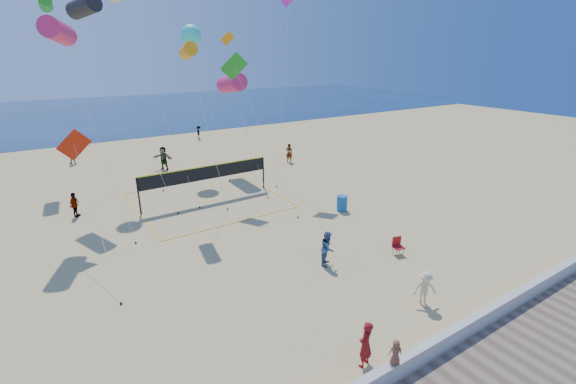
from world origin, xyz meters
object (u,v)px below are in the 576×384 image
camp_chair (398,245)px  volleyball_net (206,177)px  woman (365,344)px  trash_barrel (342,203)px

camp_chair → volleyball_net: 12.96m
woman → trash_barrel: 12.63m
camp_chair → volleyball_net: volleyball_net is taller
woman → volleyball_net: (1.17, 16.29, 0.81)m
camp_chair → trash_barrel: bearing=90.4°
camp_chair → volleyball_net: (-5.10, 11.86, 1.12)m
woman → camp_chair: size_ratio=1.64×
trash_barrel → volleyball_net: (-6.38, 6.17, 1.13)m
camp_chair → trash_barrel: 5.83m
trash_barrel → volleyball_net: size_ratio=0.11×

